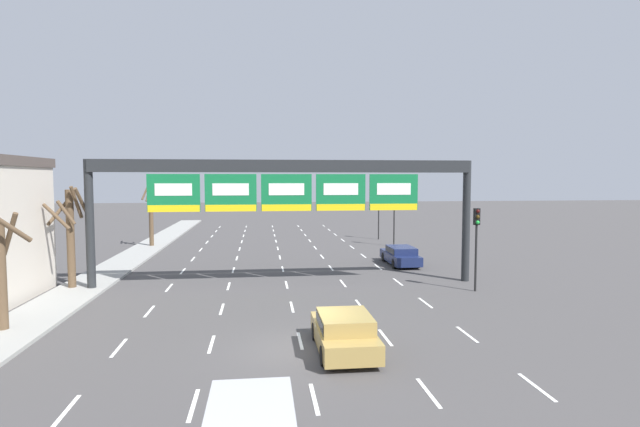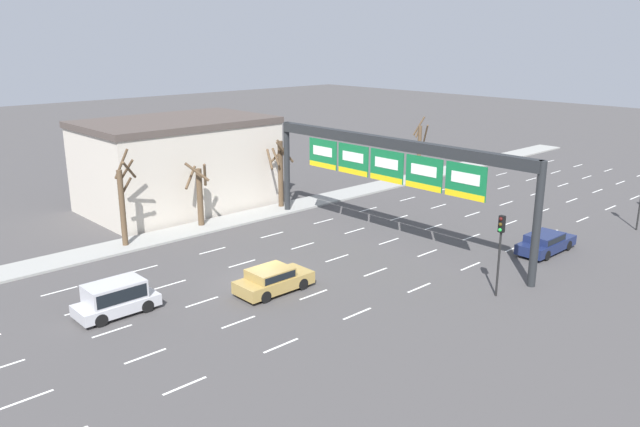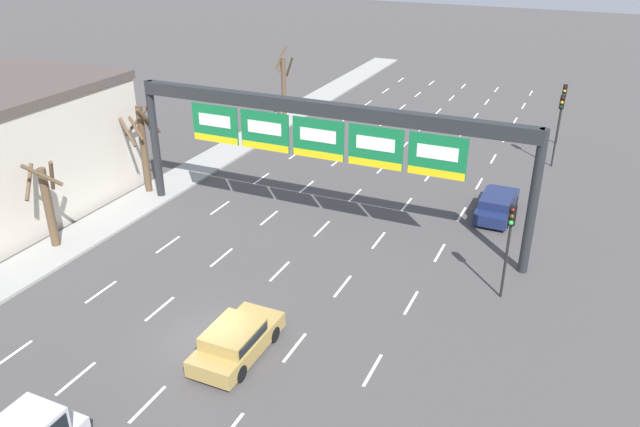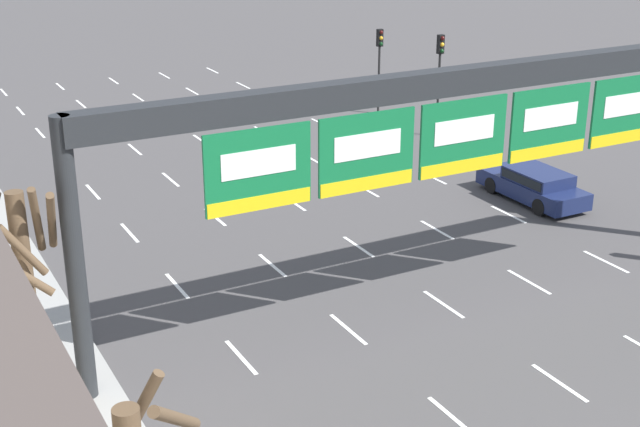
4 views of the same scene
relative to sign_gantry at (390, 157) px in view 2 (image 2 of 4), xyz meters
name	(u,v)px [view 2 (image 2 of 4)]	position (x,y,z in m)	size (l,w,h in m)	color
ground_plane	(262,283)	(0.00, -10.80, -5.89)	(220.00, 220.00, 0.00)	#474444
sidewalk_left	(163,237)	(-11.30, -10.80, -5.81)	(2.80, 110.00, 0.15)	#999993
lane_dashes	(412,234)	(0.00, 2.70, -5.88)	(13.32, 67.00, 0.01)	white
sign_gantry	(390,157)	(0.00, 0.00, 0.00)	(21.86, 0.70, 7.18)	#232628
building_near	(178,163)	(-17.82, -5.57, -2.26)	(9.62, 14.64, 7.24)	beige
car_navy	(545,242)	(8.40, 5.91, -5.17)	(1.87, 4.76, 1.32)	#19234C
suv_silver	(115,297)	(-1.67, -18.77, -4.94)	(1.90, 4.08, 1.71)	#B7B7BC
car_gold	(273,279)	(1.46, -11.17, -5.14)	(1.98, 4.36, 1.40)	#A88947
traffic_light_far_end	(500,239)	(10.13, -2.66, -2.65)	(0.30, 0.35, 4.53)	black
tree_bare_closest	(123,200)	(-11.20, -13.53, -2.64)	(1.99, 1.35, 6.43)	brown
tree_bare_second	(280,169)	(-11.80, 0.25, -2.60)	(2.19, 2.45, 5.59)	brown
tree_bare_third	(199,192)	(-11.67, -7.45, -3.24)	(2.31, 1.99, 4.88)	brown
tree_bare_furthest	(420,148)	(-11.13, 17.33, -2.82)	(1.76, 1.22, 5.94)	brown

